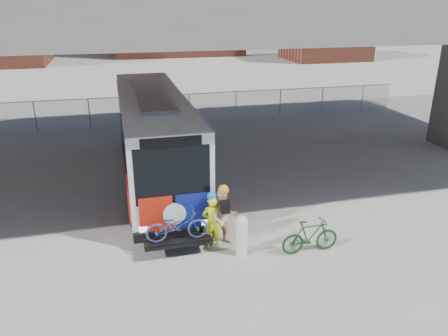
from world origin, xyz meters
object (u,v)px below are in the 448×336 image
object	(u,v)px
cyclist_hivis	(212,220)
bike_parked	(310,236)
cyclist_tan	(224,217)
bollard	(242,234)
bus	(153,129)

from	to	relation	value
cyclist_hivis	bike_parked	bearing A→B (deg)	159.21
cyclist_hivis	cyclist_tan	xyz separation A→B (m)	(0.37, -0.00, 0.07)
bollard	cyclist_hivis	world-z (taller)	cyclist_hivis
bollard	cyclist_tan	distance (m)	0.87
cyclist_tan	bike_parked	bearing A→B (deg)	-26.52
bollard	cyclist_hivis	distance (m)	1.06
bus	bollard	world-z (taller)	bus
bollard	bike_parked	size ratio (longest dim) A/B	0.72
cyclist_tan	bike_parked	size ratio (longest dim) A/B	1.12
cyclist_tan	bike_parked	world-z (taller)	cyclist_tan
bollard	bike_parked	distance (m)	2.06
bus	bollard	size ratio (longest dim) A/B	9.98
cyclist_hivis	cyclist_tan	distance (m)	0.37
cyclist_hivis	bike_parked	distance (m)	2.99
bus	cyclist_hivis	bearing A→B (deg)	-80.11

